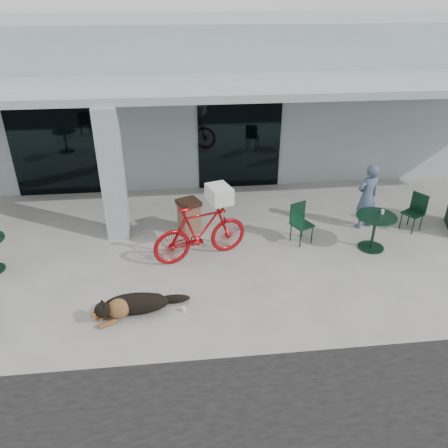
{
  "coord_description": "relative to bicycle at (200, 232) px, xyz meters",
  "views": [
    {
      "loc": [
        0.01,
        -7.17,
        5.3
      ],
      "look_at": [
        0.88,
        0.74,
        1.0
      ],
      "focal_mm": 35.0,
      "sensor_mm": 36.0,
      "label": 1
    }
  ],
  "objects": [
    {
      "name": "trash_receptacle",
      "position": [
        -0.21,
        1.21,
        -0.22
      ],
      "size": [
        0.65,
        0.65,
        0.84
      ],
      "primitive_type": null,
      "rotation": [
        0.0,
        0.0,
        0.42
      ],
      "color": "brown",
      "rests_on": "ground"
    },
    {
      "name": "cafe_chair_far_a",
      "position": [
        2.39,
        0.41,
        -0.17
      ],
      "size": [
        0.59,
        0.61,
        0.95
      ],
      "primitive_type": null,
      "rotation": [
        0.0,
        0.0,
        0.44
      ],
      "color": "#123422",
      "rests_on": "ground"
    },
    {
      "name": "cafe_table_far",
      "position": [
        3.94,
        -0.04,
        -0.22
      ],
      "size": [
        1.02,
        1.02,
        0.84
      ],
      "primitive_type": null,
      "rotation": [
        0.0,
        0.0,
        -0.15
      ],
      "color": "#123422",
      "rests_on": "ground"
    },
    {
      "name": "cafe_chair_far_b",
      "position": [
        5.26,
        0.71,
        -0.18
      ],
      "size": [
        0.61,
        0.59,
        0.93
      ],
      "primitive_type": null,
      "rotation": [
        0.0,
        0.0,
        -1.05
      ],
      "color": "#123422",
      "rests_on": "ground"
    },
    {
      "name": "ground",
      "position": [
        -0.41,
        -1.09,
        -0.65
      ],
      "size": [
        80.0,
        80.0,
        0.0
      ],
      "primitive_type": "plane",
      "color": "#B4B1AA",
      "rests_on": "ground"
    },
    {
      "name": "cup_near_dog",
      "position": [
        -0.44,
        -1.84,
        -0.6
      ],
      "size": [
        0.1,
        0.1,
        0.1
      ],
      "primitive_type": "cylinder",
      "rotation": [
        0.0,
        0.0,
        -0.37
      ],
      "color": "white",
      "rests_on": "ground"
    },
    {
      "name": "laundry_basket",
      "position": [
        0.43,
        0.14,
        0.82
      ],
      "size": [
        0.6,
        0.7,
        0.35
      ],
      "primitive_type": "cube",
      "rotation": [
        0.0,
        0.0,
        1.88
      ],
      "color": "white",
      "rests_on": "bicycle"
    },
    {
      "name": "storefront_glass_left",
      "position": [
        -3.61,
        3.89,
        0.7
      ],
      "size": [
        2.8,
        0.06,
        2.7
      ],
      "primitive_type": "cube",
      "color": "black",
      "rests_on": "ground"
    },
    {
      "name": "cup_on_table",
      "position": [
        4.1,
        0.04,
        0.25
      ],
      "size": [
        0.08,
        0.08,
        0.1
      ],
      "primitive_type": "cylinder",
      "rotation": [
        0.0,
        0.0,
        -0.15
      ],
      "color": "white",
      "rests_on": "cafe_table_far"
    },
    {
      "name": "dog",
      "position": [
        -1.3,
        -1.76,
        -0.42
      ],
      "size": [
        1.42,
        0.97,
        0.45
      ],
      "primitive_type": null,
      "rotation": [
        0.0,
        0.0,
        0.42
      ],
      "color": "black",
      "rests_on": "ground"
    },
    {
      "name": "overhang",
      "position": [
        -0.41,
        2.51,
        2.56
      ],
      "size": [
        22.0,
        2.8,
        0.18
      ],
      "primitive_type": "cube",
      "color": "#AABBC0",
      "rests_on": "column"
    },
    {
      "name": "building",
      "position": [
        -0.41,
        7.41,
        1.6
      ],
      "size": [
        22.0,
        7.0,
        4.5
      ],
      "primitive_type": "cube",
      "color": "#AABBC0",
      "rests_on": "ground"
    },
    {
      "name": "person",
      "position": [
        4.14,
        0.98,
        0.19
      ],
      "size": [
        0.69,
        0.55,
        1.66
      ],
      "primitive_type": "imported",
      "rotation": [
        0.0,
        0.0,
        3.43
      ],
      "color": "#475B77",
      "rests_on": "ground"
    },
    {
      "name": "storefront_glass_right",
      "position": [
        1.39,
        3.89,
        0.7
      ],
      "size": [
        2.4,
        0.06,
        2.7
      ],
      "primitive_type": "cube",
      "color": "black",
      "rests_on": "ground"
    },
    {
      "name": "bicycle",
      "position": [
        0.0,
        0.0,
        0.0
      ],
      "size": [
        2.23,
        1.24,
        1.29
      ],
      "primitive_type": "imported",
      "rotation": [
        0.0,
        0.0,
        1.88
      ],
      "color": "#A60D12",
      "rests_on": "ground"
    },
    {
      "name": "column",
      "position": [
        -1.91,
        1.21,
        0.91
      ],
      "size": [
        0.5,
        0.5,
        3.12
      ],
      "primitive_type": "cube",
      "color": "#AABBC0",
      "rests_on": "ground"
    }
  ]
}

